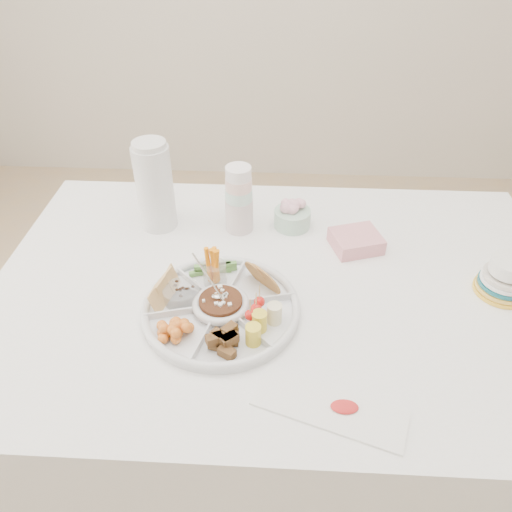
# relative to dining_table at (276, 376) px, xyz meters

# --- Properties ---
(floor) EXTENTS (4.00, 4.00, 0.00)m
(floor) POSITION_rel_dining_table_xyz_m (0.00, 0.00, -0.38)
(floor) COLOR tan
(floor) RESTS_ON ground
(dining_table) EXTENTS (1.52, 1.02, 0.76)m
(dining_table) POSITION_rel_dining_table_xyz_m (0.00, 0.00, 0.00)
(dining_table) COLOR white
(dining_table) RESTS_ON floor
(party_tray) EXTENTS (0.46, 0.46, 0.04)m
(party_tray) POSITION_rel_dining_table_xyz_m (-0.14, -0.12, 0.40)
(party_tray) COLOR silver
(party_tray) RESTS_ON dining_table
(bean_dip) EXTENTS (0.13, 0.13, 0.04)m
(bean_dip) POSITION_rel_dining_table_xyz_m (-0.14, -0.12, 0.41)
(bean_dip) COLOR #51281D
(bean_dip) RESTS_ON party_tray
(tortillas) EXTENTS (0.12, 0.12, 0.06)m
(tortillas) POSITION_rel_dining_table_xyz_m (-0.05, -0.02, 0.42)
(tortillas) COLOR tan
(tortillas) RESTS_ON party_tray
(carrot_cucumber) EXTENTS (0.15, 0.15, 0.11)m
(carrot_cucumber) POSITION_rel_dining_table_xyz_m (-0.18, 0.01, 0.44)
(carrot_cucumber) COLOR orange
(carrot_cucumber) RESTS_ON party_tray
(pita_raisins) EXTENTS (0.15, 0.15, 0.07)m
(pita_raisins) POSITION_rel_dining_table_xyz_m (-0.27, -0.08, 0.42)
(pita_raisins) COLOR tan
(pita_raisins) RESTS_ON party_tray
(cherries) EXTENTS (0.14, 0.14, 0.04)m
(cherries) POSITION_rel_dining_table_xyz_m (-0.23, -0.21, 0.42)
(cherries) COLOR orange
(cherries) RESTS_ON party_tray
(granola_chunks) EXTENTS (0.12, 0.12, 0.04)m
(granola_chunks) POSITION_rel_dining_table_xyz_m (-0.11, -0.24, 0.42)
(granola_chunks) COLOR #3C2819
(granola_chunks) RESTS_ON party_tray
(banana_tomato) EXTENTS (0.14, 0.14, 0.09)m
(banana_tomato) POSITION_rel_dining_table_xyz_m (-0.02, -0.15, 0.44)
(banana_tomato) COLOR #E1C662
(banana_tomato) RESTS_ON party_tray
(cup_stack) EXTENTS (0.10, 0.10, 0.23)m
(cup_stack) POSITION_rel_dining_table_xyz_m (-0.13, 0.25, 0.49)
(cup_stack) COLOR beige
(cup_stack) RESTS_ON dining_table
(thermos) EXTENTS (0.12, 0.12, 0.28)m
(thermos) POSITION_rel_dining_table_xyz_m (-0.37, 0.26, 0.52)
(thermos) COLOR silver
(thermos) RESTS_ON dining_table
(flower_bowl) EXTENTS (0.14, 0.14, 0.08)m
(flower_bowl) POSITION_rel_dining_table_xyz_m (0.03, 0.27, 0.42)
(flower_bowl) COLOR #8DBB9F
(flower_bowl) RESTS_ON dining_table
(napkin_stack) EXTENTS (0.16, 0.15, 0.04)m
(napkin_stack) POSITION_rel_dining_table_xyz_m (0.21, 0.17, 0.40)
(napkin_stack) COLOR pink
(napkin_stack) RESTS_ON dining_table
(plate_stack) EXTENTS (0.16, 0.16, 0.09)m
(plate_stack) POSITION_rel_dining_table_xyz_m (0.57, 0.00, 0.42)
(plate_stack) COLOR #F1BD4C
(plate_stack) RESTS_ON dining_table
(placemat) EXTENTS (0.33, 0.20, 0.01)m
(placemat) POSITION_rel_dining_table_xyz_m (0.11, -0.38, 0.38)
(placemat) COLOR white
(placemat) RESTS_ON dining_table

